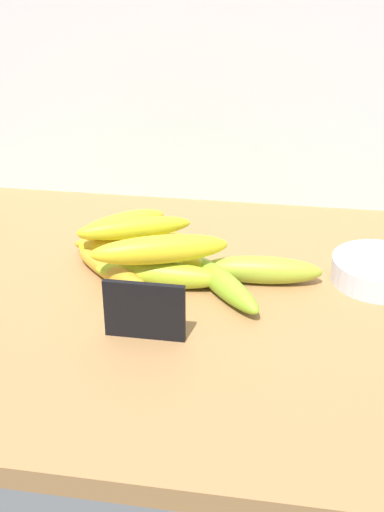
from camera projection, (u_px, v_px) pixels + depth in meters
The scene contains 15 objects.
counter_top at pixel (164, 300), 98.30cm from camera, with size 110.00×76.00×3.00cm, color #9F7142.
back_wall at pixel (203, 36), 117.42cm from camera, with size 130.00×2.00×70.00cm, color silver.
chalkboard_sign at pixel (141, 313), 84.97cm from camera, with size 11.00×1.80×8.40cm.
fruit_bowl at pixel (379, 270), 99.69cm from camera, with size 14.79×14.79×3.78cm, color silver.
banana_0 at pixel (180, 262), 102.35cm from camera, with size 15.42×3.64×3.64cm, color gold.
banana_1 at pixel (149, 253), 104.93cm from camera, with size 15.60×3.92×3.92cm, color yellow.
banana_2 at pixel (127, 251), 105.18cm from camera, with size 16.67×4.39×4.39cm, color yellow.
banana_3 at pixel (223, 283), 96.08cm from camera, with size 18.87×3.75×3.75cm, color #87B729.
banana_4 at pixel (113, 271), 99.84cm from camera, with size 18.75×3.43×3.43cm, color gold.
banana_5 at pixel (159, 274), 98.17cm from camera, with size 20.21×4.17×4.17cm, color #A6BE29.
banana_6 at pixel (134, 242), 109.23cm from camera, with size 20.03×3.58×3.58cm, color #B28D23.
banana_7 at pixel (262, 270), 99.23cm from camera, with size 18.76×4.37×4.37cm, color #99AB2E.
banana_8 at pixel (122, 224), 106.53cm from camera, with size 15.94×3.89×3.89cm, color gold.
banana_9 at pixel (160, 249), 96.16cm from camera, with size 20.94×4.40×4.40cm, color yellow.
banana_10 at pixel (134, 228), 103.72cm from camera, with size 18.73×3.52×3.52cm, color gold.
Camera 1 is at (17.84, -82.76, 52.09)cm, focal length 44.82 mm.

